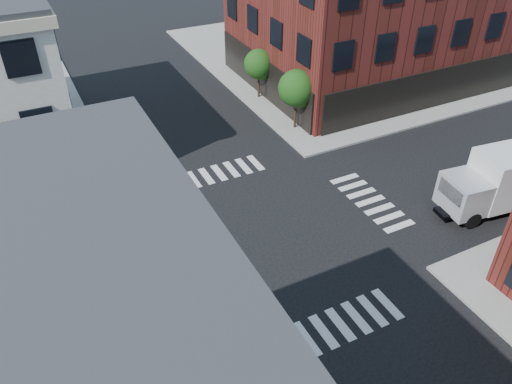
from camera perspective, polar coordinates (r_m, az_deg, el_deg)
name	(u,v)px	position (r m, az deg, el deg)	size (l,w,h in m)	color
ground	(269,235)	(27.92, 1.45, -4.91)	(120.00, 120.00, 0.00)	black
sidewalk_ne	(355,53)	(53.52, 11.22, 15.34)	(30.00, 30.00, 0.15)	gray
building_ne	(392,6)	(47.78, 15.28, 19.84)	(25.00, 16.00, 12.00)	#461711
tree_near	(297,90)	(36.81, 4.75, 11.55)	(2.69, 2.69, 4.49)	black
tree_far	(260,66)	(41.74, 0.41, 14.25)	(2.43, 2.43, 4.07)	black
signal_pole	(195,333)	(19.72, -6.98, -15.66)	(1.29, 1.24, 4.60)	black
box_truck	(511,178)	(32.48, 27.15, 1.43)	(8.50, 3.49, 3.76)	silver
traffic_cone	(223,335)	(22.71, -3.85, -16.00)	(0.53, 0.53, 0.80)	#F1460A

